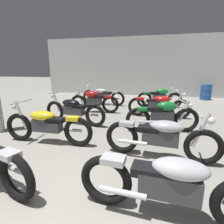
% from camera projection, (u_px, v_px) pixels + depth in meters
% --- Properties ---
extents(back_wall, '(12.56, 0.24, 3.60)m').
position_uv_depth(back_wall, '(139.00, 67.00, 11.23)').
color(back_wall, '#BCBAB7').
rests_on(back_wall, ground).
extents(motorcycle_left_row_1, '(2.17, 0.68, 0.97)m').
position_uv_depth(motorcycle_left_row_1, '(47.00, 124.00, 4.06)').
color(motorcycle_left_row_1, black).
rests_on(motorcycle_left_row_1, ground).
extents(motorcycle_left_row_2, '(2.16, 0.69, 0.97)m').
position_uv_depth(motorcycle_left_row_2, '(74.00, 110.00, 5.53)').
color(motorcycle_left_row_2, black).
rests_on(motorcycle_left_row_2, ground).
extents(motorcycle_left_row_3, '(1.97, 0.48, 0.88)m').
position_uv_depth(motorcycle_left_row_3, '(94.00, 101.00, 6.96)').
color(motorcycle_left_row_3, black).
rests_on(motorcycle_left_row_3, ground).
extents(motorcycle_left_row_4, '(2.16, 0.68, 0.97)m').
position_uv_depth(motorcycle_left_row_4, '(103.00, 95.00, 8.44)').
color(motorcycle_left_row_4, black).
rests_on(motorcycle_left_row_4, ground).
extents(motorcycle_right_row_0, '(2.17, 0.68, 0.97)m').
position_uv_depth(motorcycle_right_row_0, '(170.00, 184.00, 1.98)').
color(motorcycle_right_row_0, black).
rests_on(motorcycle_right_row_0, ground).
extents(motorcycle_right_row_1, '(2.17, 0.68, 0.97)m').
position_uv_depth(motorcycle_right_row_1, '(161.00, 136.00, 3.36)').
color(motorcycle_right_row_1, black).
rests_on(motorcycle_right_row_1, ground).
extents(motorcycle_right_row_2, '(1.95, 0.64, 0.88)m').
position_uv_depth(motorcycle_right_row_2, '(163.00, 116.00, 4.80)').
color(motorcycle_right_row_2, black).
rests_on(motorcycle_right_row_2, ground).
extents(motorcycle_right_row_3, '(2.17, 0.68, 0.97)m').
position_uv_depth(motorcycle_right_row_3, '(159.00, 105.00, 6.27)').
color(motorcycle_right_row_3, black).
rests_on(motorcycle_right_row_3, ground).
extents(motorcycle_right_row_4, '(1.96, 0.58, 0.88)m').
position_uv_depth(motorcycle_right_row_4, '(160.00, 97.00, 7.82)').
color(motorcycle_right_row_4, black).
rests_on(motorcycle_right_row_4, ground).
extents(oil_drum, '(0.59, 0.59, 0.85)m').
position_uv_depth(oil_drum, '(206.00, 92.00, 9.78)').
color(oil_drum, '#23519E').
rests_on(oil_drum, ground).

